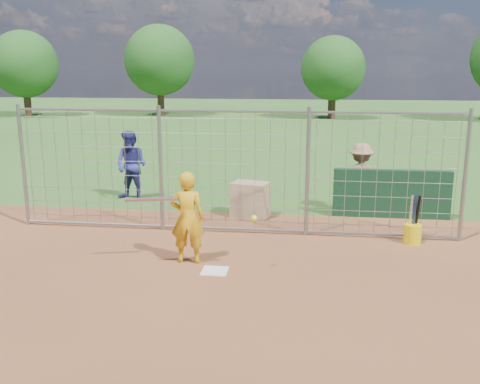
# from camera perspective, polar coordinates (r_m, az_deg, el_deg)

# --- Properties ---
(ground) EXTENTS (100.00, 100.00, 0.00)m
(ground) POSITION_cam_1_polar(r_m,az_deg,el_deg) (9.25, -2.50, -8.02)
(ground) COLOR #2D591E
(ground) RESTS_ON ground
(infield_dirt) EXTENTS (18.00, 18.00, 0.00)m
(infield_dirt) POSITION_cam_1_polar(r_m,az_deg,el_deg) (6.60, -7.10, -17.29)
(infield_dirt) COLOR brown
(infield_dirt) RESTS_ON ground
(home_plate) EXTENTS (0.43, 0.43, 0.02)m
(home_plate) POSITION_cam_1_polar(r_m,az_deg,el_deg) (9.07, -2.71, -8.41)
(home_plate) COLOR silver
(home_plate) RESTS_ON ground
(dugout_wall) EXTENTS (2.60, 0.20, 1.10)m
(dugout_wall) POSITION_cam_1_polar(r_m,az_deg,el_deg) (12.57, 15.84, -0.19)
(dugout_wall) COLOR #11381E
(dugout_wall) RESTS_ON ground
(batter) EXTENTS (0.62, 0.43, 1.63)m
(batter) POSITION_cam_1_polar(r_m,az_deg,el_deg) (9.27, -5.63, -2.74)
(batter) COLOR gold
(batter) RESTS_ON ground
(bystander_a) EXTENTS (1.00, 0.86, 1.78)m
(bystander_a) POSITION_cam_1_polar(r_m,az_deg,el_deg) (13.98, -11.51, 2.79)
(bystander_a) COLOR navy
(bystander_a) RESTS_ON ground
(bystander_c) EXTENTS (1.07, 0.64, 1.64)m
(bystander_c) POSITION_cam_1_polar(r_m,az_deg,el_deg) (12.81, 12.72, 1.47)
(bystander_c) COLOR #946E51
(bystander_c) RESTS_ON ground
(equipment_bin) EXTENTS (0.91, 0.73, 0.80)m
(equipment_bin) POSITION_cam_1_polar(r_m,az_deg,el_deg) (12.19, 1.10, -0.82)
(equipment_bin) COLOR tan
(equipment_bin) RESTS_ON ground
(equipment_in_play) EXTENTS (2.21, 0.26, 0.34)m
(equipment_in_play) POSITION_cam_1_polar(r_m,az_deg,el_deg) (8.93, -6.88, -1.26)
(equipment_in_play) COLOR silver
(equipment_in_play) RESTS_ON ground
(bucket_with_bats) EXTENTS (0.34, 0.36, 0.98)m
(bucket_with_bats) POSITION_cam_1_polar(r_m,az_deg,el_deg) (10.91, 17.94, -3.99)
(bucket_with_bats) COLOR yellow
(bucket_with_bats) RESTS_ON ground
(backstop_fence) EXTENTS (9.08, 0.08, 2.60)m
(backstop_fence) POSITION_cam_1_polar(r_m,az_deg,el_deg) (10.81, -0.77, 2.04)
(backstop_fence) COLOR gray
(backstop_fence) RESTS_ON ground
(tree_line) EXTENTS (44.66, 6.72, 6.48)m
(tree_line) POSITION_cam_1_polar(r_m,az_deg,el_deg) (36.67, 10.13, 13.52)
(tree_line) COLOR #3F2B19
(tree_line) RESTS_ON ground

